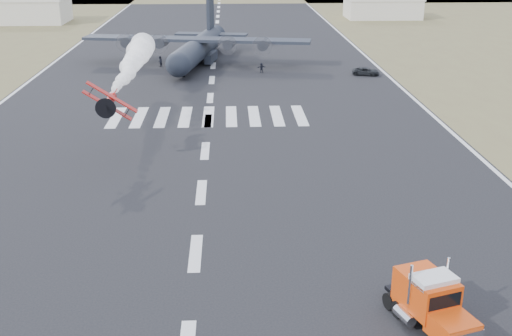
{
  "coord_description": "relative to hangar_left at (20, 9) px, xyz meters",
  "views": [
    {
      "loc": [
        2.64,
        -31.18,
        22.7
      ],
      "look_at": [
        4.89,
        19.42,
        4.0
      ],
      "focal_mm": 45.0,
      "sensor_mm": 36.0,
      "label": 1
    }
  ],
  "objects": [
    {
      "name": "transport_aircraft",
      "position": [
        49.36,
        -58.32,
        -0.34
      ],
      "size": [
        41.17,
        33.73,
        11.9
      ],
      "rotation": [
        0.0,
        0.0,
        -0.18
      ],
      "color": "black",
      "rests_on": "ground"
    },
    {
      "name": "crew_h",
      "position": [
        47.95,
        -61.29,
        -2.53
      ],
      "size": [
        1.01,
        0.92,
        1.76
      ],
      "primitive_type": "imported",
      "rotation": [
        0.0,
        0.0,
        2.54
      ],
      "color": "black",
      "rests_on": "ground"
    },
    {
      "name": "crew_g",
      "position": [
        45.04,
        -65.45,
        -2.58
      ],
      "size": [
        0.61,
        0.51,
        1.65
      ],
      "primitive_type": "imported",
      "rotation": [
        0.0,
        0.0,
        3.12
      ],
      "color": "black",
      "rests_on": "ground"
    },
    {
      "name": "crew_f",
      "position": [
        60.39,
        -67.52,
        -2.57
      ],
      "size": [
        1.64,
        0.98,
        1.68
      ],
      "primitive_type": "imported",
      "rotation": [
        0.0,
        0.0,
        3.47
      ],
      "color": "black",
      "rests_on": "ground"
    },
    {
      "name": "support_vehicle",
      "position": [
        77.87,
        -70.38,
        -2.78
      ],
      "size": [
        4.94,
        3.23,
        1.26
      ],
      "primitive_type": "imported",
      "rotation": [
        0.0,
        0.0,
        1.3
      ],
      "color": "black",
      "rests_on": "ground"
    },
    {
      "name": "crew_e",
      "position": [
        45.14,
        -65.99,
        -2.54
      ],
      "size": [
        0.85,
        0.53,
        1.73
      ],
      "primitive_type": "imported",
      "rotation": [
        0.0,
        0.0,
        0.01
      ],
      "color": "black",
      "rests_on": "ground"
    },
    {
      "name": "hangar_left",
      "position": [
        0.0,
        0.0,
        0.0
      ],
      "size": [
        24.5,
        14.5,
        6.7
      ],
      "color": "beige",
      "rests_on": "ground"
    },
    {
      "name": "semi_truck",
      "position": [
        66.65,
        -143.32,
        -1.64
      ],
      "size": [
        4.63,
        8.18,
        3.61
      ],
      "rotation": [
        0.0,
        0.0,
        0.31
      ],
      "color": "black",
      "rests_on": "ground"
    },
    {
      "name": "crew_a",
      "position": [
        44.64,
        -66.13,
        -2.55
      ],
      "size": [
        0.74,
        0.79,
        1.71
      ],
      "primitive_type": "imported",
      "rotation": [
        0.0,
        0.0,
        2.03
      ],
      "color": "black",
      "rests_on": "ground"
    },
    {
      "name": "crew_b",
      "position": [
        42.52,
        -61.48,
        -2.47
      ],
      "size": [
        0.88,
        1.06,
        1.88
      ],
      "primitive_type": "imported",
      "rotation": [
        0.0,
        0.0,
        4.31
      ],
      "color": "black",
      "rests_on": "ground"
    },
    {
      "name": "runway_markings",
      "position": [
        52.0,
        -85.0,
        -3.4
      ],
      "size": [
        60.0,
        260.0,
        0.01
      ],
      "primitive_type": null,
      "color": "silver",
      "rests_on": "ground"
    },
    {
      "name": "smoke_trail",
      "position": [
        42.01,
        -85.4,
        3.05
      ],
      "size": [
        3.69,
        31.67,
        3.69
      ],
      "rotation": [
        0.0,
        0.0,
        0.01
      ],
      "color": "white"
    },
    {
      "name": "hangar_right",
      "position": [
        98.0,
        5.0,
        -0.4
      ],
      "size": [
        20.5,
        12.5,
        5.9
      ],
      "color": "beige",
      "rests_on": "ground"
    },
    {
      "name": "aerobatic_biplane",
      "position": [
        42.32,
        -111.23,
        2.82
      ],
      "size": [
        4.97,
        5.23,
        4.37
      ],
      "rotation": [
        0.0,
        0.58,
        0.01
      ],
      "color": "#BA0C0C"
    },
    {
      "name": "crew_d",
      "position": [
        45.23,
        -66.05,
        -2.61
      ],
      "size": [
        1.03,
        0.71,
        1.61
      ],
      "primitive_type": "imported",
      "rotation": [
        0.0,
        0.0,
        3.4
      ],
      "color": "black",
      "rests_on": "ground"
    },
    {
      "name": "crew_c",
      "position": [
        46.81,
        -61.7,
        -2.47
      ],
      "size": [
        1.33,
        1.01,
        1.87
      ],
      "primitive_type": "imported",
      "rotation": [
        0.0,
        0.0,
        2.72
      ],
      "color": "black",
      "rests_on": "ground"
    }
  ]
}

